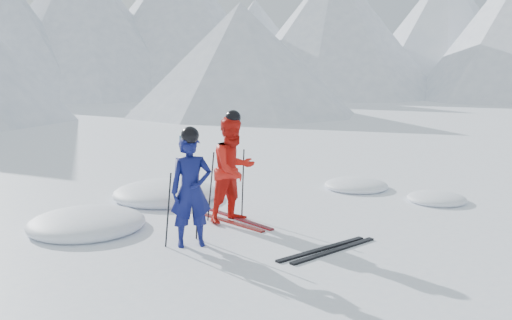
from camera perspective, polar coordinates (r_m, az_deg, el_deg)
ground at (r=9.65m, az=8.42°, el=-6.05°), size 160.00×160.00×0.00m
mountain_range at (r=43.83m, az=-20.85°, el=14.22°), size 106.15×62.94×15.53m
skier_blue at (r=7.93m, az=-6.85°, el=-3.22°), size 0.71×0.59×1.66m
skier_red at (r=9.16m, az=-2.39°, el=-1.01°), size 0.93×0.76×1.80m
pole_blue_left at (r=7.99m, az=-9.23°, el=-5.22°), size 0.11×0.08×1.10m
pole_blue_right at (r=8.33m, az=-6.18°, el=-4.55°), size 0.11×0.07×1.10m
pole_red_left at (r=9.27m, az=-4.78°, el=-2.81°), size 0.12×0.09×1.19m
pole_red_right at (r=9.51m, az=-1.39°, el=-2.46°), size 0.12×0.08×1.20m
ski_worn_left at (r=9.30m, az=-2.97°, el=-6.45°), size 0.31×1.70×0.03m
ski_worn_right at (r=9.43m, az=-1.75°, el=-6.22°), size 0.19×1.70×0.03m
ski_loose_a at (r=7.95m, az=6.96°, el=-9.29°), size 1.70×0.14×0.03m
ski_loose_b at (r=7.91m, az=8.25°, el=-9.40°), size 1.70×0.20×0.03m
snow_lumps at (r=10.46m, az=-6.69°, el=-4.79°), size 7.72×5.08×0.46m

